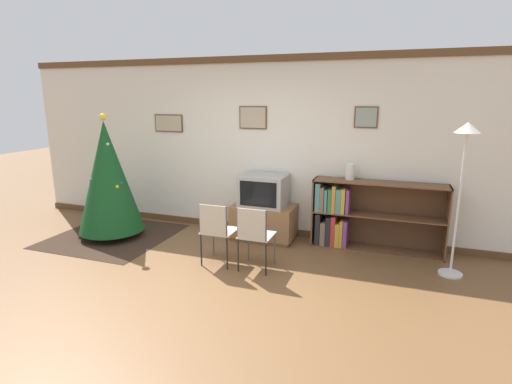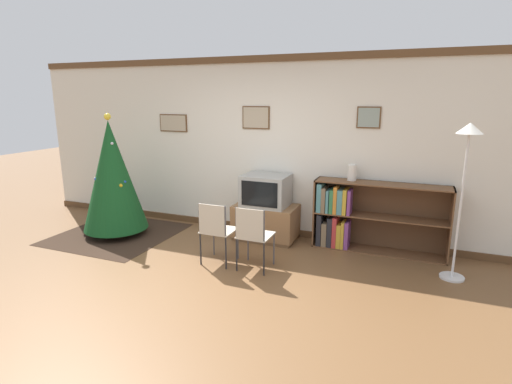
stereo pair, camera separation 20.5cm
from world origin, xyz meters
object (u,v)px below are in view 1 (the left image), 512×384
at_px(vase, 350,171).
at_px(standing_lamp, 464,160).
at_px(folding_chair_left, 217,230).
at_px(folding_chair_right, 254,234).
at_px(television, 264,190).
at_px(tv_console, 264,222).
at_px(christmas_tree, 108,177).
at_px(bookshelf, 352,215).

bearing_deg(vase, standing_lamp, -24.08).
bearing_deg(folding_chair_left, vase, 40.85).
bearing_deg(folding_chair_right, television, 102.76).
xyz_separation_m(television, folding_chair_right, (0.25, -1.12, -0.29)).
bearing_deg(standing_lamp, tv_console, 170.16).
height_order(vase, standing_lamp, standing_lamp).
relative_size(television, folding_chair_left, 0.81).
height_order(television, standing_lamp, standing_lamp).
xyz_separation_m(folding_chair_right, standing_lamp, (2.29, 0.68, 0.94)).
relative_size(christmas_tree, bookshelf, 1.04).
relative_size(television, standing_lamp, 0.36).
bearing_deg(television, tv_console, 90.00).
bearing_deg(television, bookshelf, 4.94).
bearing_deg(folding_chair_left, bookshelf, 38.64).
distance_m(folding_chair_left, bookshelf, 1.97).
distance_m(folding_chair_right, standing_lamp, 2.56).
bearing_deg(standing_lamp, christmas_tree, -177.06).
xyz_separation_m(bookshelf, standing_lamp, (1.25, -0.55, 0.94)).
bearing_deg(bookshelf, television, -175.06).
bearing_deg(folding_chair_left, christmas_tree, 167.59).
xyz_separation_m(folding_chair_right, vase, (0.96, 1.27, 0.62)).
relative_size(bookshelf, standing_lamp, 0.98).
bearing_deg(standing_lamp, bookshelf, 156.35).
distance_m(folding_chair_right, vase, 1.71).
distance_m(christmas_tree, bookshelf, 3.64).
xyz_separation_m(christmas_tree, tv_console, (2.24, 0.69, -0.67)).
bearing_deg(television, folding_chair_left, -102.76).
relative_size(folding_chair_left, bookshelf, 0.46).
distance_m(folding_chair_right, bookshelf, 1.61).
xyz_separation_m(tv_console, bookshelf, (1.29, 0.11, 0.20)).
xyz_separation_m(folding_chair_left, standing_lamp, (2.79, 0.68, 0.94)).
distance_m(tv_console, folding_chair_left, 1.17).
distance_m(tv_console, folding_chair_right, 1.17).
bearing_deg(christmas_tree, bookshelf, 12.71).
relative_size(christmas_tree, television, 2.79).
relative_size(folding_chair_right, bookshelf, 0.46).
height_order(tv_console, standing_lamp, standing_lamp).
distance_m(tv_console, bookshelf, 1.31).
bearing_deg(television, vase, 7.15).
height_order(tv_console, vase, vase).
distance_m(christmas_tree, folding_chair_right, 2.57).
bearing_deg(tv_console, folding_chair_left, -102.73).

